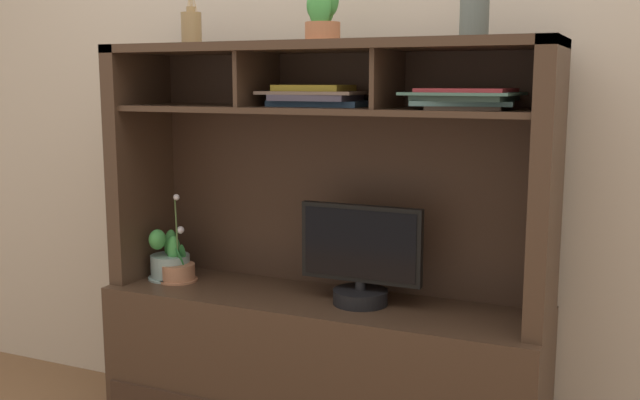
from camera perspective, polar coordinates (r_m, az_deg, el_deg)
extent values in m
cube|color=beige|center=(2.73, 2.25, 10.62)|extent=(6.00, 0.02, 2.80)
cube|color=#412D20|center=(2.71, 0.00, -13.44)|extent=(1.56, 0.46, 0.58)
cube|color=#412D20|center=(2.90, -13.69, 2.82)|extent=(0.06, 0.36, 0.88)
cube|color=#412D20|center=(2.31, 17.25, 1.08)|extent=(0.06, 0.36, 0.88)
cube|color=#38251B|center=(2.67, 1.51, 2.22)|extent=(1.50, 0.02, 0.85)
cube|color=#412D20|center=(2.50, 0.00, 11.84)|extent=(1.56, 0.36, 0.03)
cube|color=#412D20|center=(2.50, 0.00, 7.02)|extent=(1.44, 0.33, 0.02)
cube|color=#412D20|center=(2.60, -4.90, 9.34)|extent=(0.02, 0.31, 0.18)
cube|color=#412D20|center=(2.41, 5.30, 9.34)|extent=(0.02, 0.31, 0.18)
cylinder|color=black|center=(2.52, 3.16, -7.52)|extent=(0.19, 0.19, 0.05)
cylinder|color=black|center=(2.51, 3.17, -6.66)|extent=(0.04, 0.04, 0.03)
cube|color=black|center=(2.48, 3.20, -3.40)|extent=(0.43, 0.03, 0.26)
cube|color=black|center=(2.46, 3.06, -3.47)|extent=(0.40, 0.00, 0.23)
cylinder|color=#A96F50|center=(2.85, -10.98, -5.55)|extent=(0.13, 0.13, 0.07)
cylinder|color=#A96F50|center=(2.86, -10.96, -6.11)|extent=(0.15, 0.15, 0.01)
cylinder|color=#4C6B38|center=(2.81, -11.08, -2.36)|extent=(0.02, 0.01, 0.26)
sphere|color=silver|center=(2.82, -10.80, -2.31)|extent=(0.03, 0.03, 0.03)
sphere|color=silver|center=(2.78, -11.10, 0.21)|extent=(0.02, 0.02, 0.02)
ellipsoid|color=#276F35|center=(2.82, -10.84, -4.41)|extent=(0.04, 0.05, 0.08)
ellipsoid|color=#276F35|center=(2.83, -10.62, -4.33)|extent=(0.06, 0.07, 0.11)
cylinder|color=gray|center=(2.89, -11.56, -5.10)|extent=(0.15, 0.15, 0.09)
cylinder|color=gray|center=(2.90, -11.53, -5.91)|extent=(0.17, 0.17, 0.01)
ellipsoid|color=green|center=(2.85, -11.30, -3.84)|extent=(0.05, 0.05, 0.11)
ellipsoid|color=green|center=(2.91, -11.49, -3.49)|extent=(0.05, 0.06, 0.13)
ellipsoid|color=green|center=(2.84, -12.53, -3.02)|extent=(0.06, 0.07, 0.08)
cube|color=#315279|center=(2.54, -0.04, 7.52)|extent=(0.33, 0.18, 0.02)
cube|color=slate|center=(2.53, -0.31, 7.97)|extent=(0.27, 0.21, 0.02)
cube|color=gray|center=(2.54, -0.43, 8.34)|extent=(0.36, 0.23, 0.01)
cube|color=gold|center=(2.53, -0.48, 8.70)|extent=(0.24, 0.18, 0.02)
cube|color=gray|center=(2.31, 11.14, 7.07)|extent=(0.25, 0.19, 0.01)
cube|color=#476969|center=(2.31, 11.04, 7.40)|extent=(0.33, 0.23, 0.02)
cube|color=#293E39|center=(2.31, 11.20, 7.80)|extent=(0.30, 0.26, 0.02)
cube|color=#42695E|center=(2.30, 11.04, 8.12)|extent=(0.36, 0.27, 0.01)
cube|color=#A32E35|center=(2.31, 11.33, 8.37)|extent=(0.28, 0.23, 0.01)
cylinder|color=#94754A|center=(2.75, -9.94, 12.98)|extent=(0.07, 0.07, 0.11)
cylinder|color=#94754A|center=(2.76, -9.98, 14.38)|extent=(0.03, 0.03, 0.02)
cylinder|color=#B56B45|center=(2.52, 0.21, 12.91)|extent=(0.12, 0.12, 0.07)
cylinder|color=#B56B45|center=(2.52, 0.21, 12.25)|extent=(0.14, 0.14, 0.01)
ellipsoid|color=green|center=(2.55, 0.53, 14.77)|extent=(0.06, 0.05, 0.12)
ellipsoid|color=green|center=(2.54, 0.10, 14.37)|extent=(0.05, 0.05, 0.09)
ellipsoid|color=green|center=(2.52, -0.31, 14.89)|extent=(0.06, 0.08, 0.10)
ellipsoid|color=green|center=(2.49, -0.03, 14.82)|extent=(0.08, 0.04, 0.14)
cylinder|color=#57605A|center=(2.37, 11.92, 14.01)|extent=(0.09, 0.09, 0.15)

